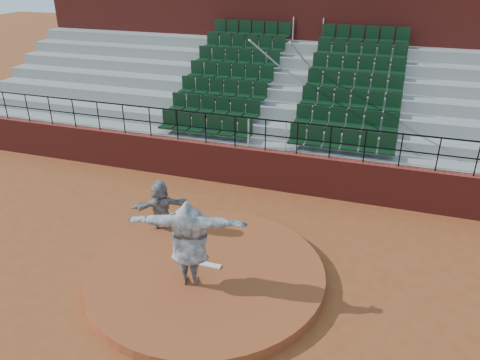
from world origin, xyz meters
name	(u,v)px	position (x,y,z in m)	size (l,w,h in m)	color
ground	(206,278)	(0.00, 0.00, 0.00)	(90.00, 90.00, 0.00)	brown
pitchers_mound	(206,273)	(0.00, 0.00, 0.12)	(5.50, 5.50, 0.25)	#9C4623
pitching_rubber	(208,265)	(0.00, 0.15, 0.27)	(0.60, 0.15, 0.03)	white
boundary_wall	(265,169)	(0.00, 5.00, 0.65)	(24.00, 0.30, 1.30)	maroon
wall_railing	(266,128)	(0.00, 5.00, 2.03)	(24.04, 0.05, 1.03)	black
seating_deck	(291,112)	(0.00, 8.65, 1.44)	(24.00, 5.97, 4.63)	gray
press_box_facade	(314,39)	(0.00, 12.60, 3.55)	(24.00, 3.00, 7.10)	maroon
pitcher	(189,242)	(-0.15, -0.52, 1.28)	(2.52, 0.69, 2.05)	black
fielder	(161,209)	(-1.83, 1.37, 0.81)	(1.50, 0.48, 1.61)	black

